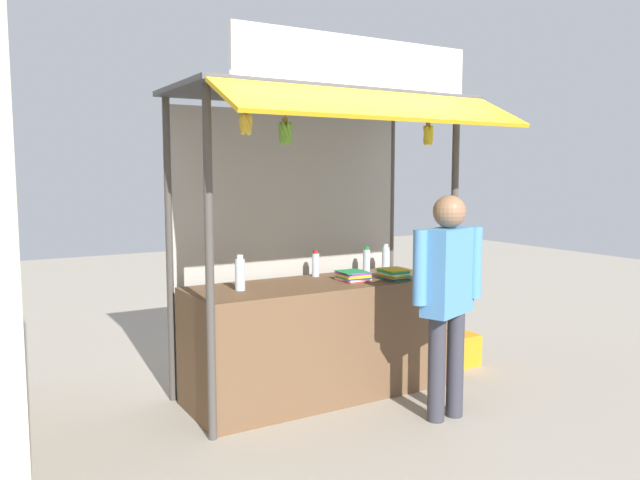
{
  "coord_description": "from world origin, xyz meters",
  "views": [
    {
      "loc": [
        -2.59,
        -4.35,
        1.84
      ],
      "look_at": [
        0.0,
        0.0,
        1.3
      ],
      "focal_mm": 35.11,
      "sensor_mm": 36.0,
      "label": 1
    }
  ],
  "objects_px": {
    "magazine_stack_back_right": "(353,276)",
    "banana_bunch_inner_left": "(428,135)",
    "vendor_person": "(448,286)",
    "water_bottle_center": "(240,274)",
    "plastic_crate": "(450,348)",
    "banana_bunch_rightmost": "(246,124)",
    "water_bottle_far_right": "(386,258)",
    "magazine_stack_front_left": "(393,274)",
    "banana_bunch_inner_right": "(285,133)",
    "water_bottle_back_left": "(367,260)",
    "water_bottle_front_right": "(316,264)"
  },
  "relations": [
    {
      "from": "water_bottle_back_left",
      "to": "vendor_person",
      "type": "bearing_deg",
      "value": -95.05
    },
    {
      "from": "plastic_crate",
      "to": "magazine_stack_front_left",
      "type": "bearing_deg",
      "value": -163.47
    },
    {
      "from": "vendor_person",
      "to": "water_bottle_center",
      "type": "bearing_deg",
      "value": -57.88
    },
    {
      "from": "water_bottle_front_right",
      "to": "banana_bunch_inner_right",
      "type": "xyz_separation_m",
      "value": [
        -0.69,
        -0.76,
        1.06
      ]
    },
    {
      "from": "water_bottle_far_right",
      "to": "banana_bunch_inner_right",
      "type": "relative_size",
      "value": 0.81
    },
    {
      "from": "water_bottle_front_right",
      "to": "plastic_crate",
      "type": "bearing_deg",
      "value": -8.24
    },
    {
      "from": "water_bottle_back_left",
      "to": "plastic_crate",
      "type": "bearing_deg",
      "value": -12.6
    },
    {
      "from": "magazine_stack_back_right",
      "to": "water_bottle_far_right",
      "type": "bearing_deg",
      "value": 28.12
    },
    {
      "from": "banana_bunch_inner_left",
      "to": "plastic_crate",
      "type": "xyz_separation_m",
      "value": [
        0.8,
        0.56,
        -1.99
      ]
    },
    {
      "from": "water_bottle_back_left",
      "to": "water_bottle_front_right",
      "type": "bearing_deg",
      "value": 178.96
    },
    {
      "from": "magazine_stack_back_right",
      "to": "plastic_crate",
      "type": "xyz_separation_m",
      "value": [
        1.22,
        0.14,
        -0.83
      ]
    },
    {
      "from": "water_bottle_back_left",
      "to": "vendor_person",
      "type": "height_order",
      "value": "vendor_person"
    },
    {
      "from": "water_bottle_center",
      "to": "magazine_stack_back_right",
      "type": "height_order",
      "value": "water_bottle_center"
    },
    {
      "from": "water_bottle_far_right",
      "to": "plastic_crate",
      "type": "distance_m",
      "value": 1.14
    },
    {
      "from": "banana_bunch_inner_left",
      "to": "water_bottle_center",
      "type": "bearing_deg",
      "value": 160.36
    },
    {
      "from": "banana_bunch_inner_right",
      "to": "banana_bunch_inner_left",
      "type": "distance_m",
      "value": 1.28
    },
    {
      "from": "banana_bunch_inner_left",
      "to": "vendor_person",
      "type": "xyz_separation_m",
      "value": [
        -0.16,
        -0.44,
        -1.13
      ]
    },
    {
      "from": "banana_bunch_rightmost",
      "to": "banana_bunch_inner_left",
      "type": "height_order",
      "value": "same"
    },
    {
      "from": "magazine_stack_front_left",
      "to": "banana_bunch_rightmost",
      "type": "height_order",
      "value": "banana_bunch_rightmost"
    },
    {
      "from": "magazine_stack_back_right",
      "to": "banana_bunch_inner_right",
      "type": "height_order",
      "value": "banana_bunch_inner_right"
    },
    {
      "from": "banana_bunch_rightmost",
      "to": "plastic_crate",
      "type": "height_order",
      "value": "banana_bunch_rightmost"
    },
    {
      "from": "water_bottle_far_right",
      "to": "magazine_stack_front_left",
      "type": "distance_m",
      "value": 0.49
    },
    {
      "from": "water_bottle_center",
      "to": "banana_bunch_rightmost",
      "type": "distance_m",
      "value": 1.21
    },
    {
      "from": "water_bottle_front_right",
      "to": "water_bottle_far_right",
      "type": "relative_size",
      "value": 0.94
    },
    {
      "from": "banana_bunch_inner_right",
      "to": "vendor_person",
      "type": "xyz_separation_m",
      "value": [
        1.11,
        -0.44,
        -1.1
      ]
    },
    {
      "from": "water_bottle_far_right",
      "to": "banana_bunch_inner_right",
      "type": "bearing_deg",
      "value": -152.9
    },
    {
      "from": "water_bottle_front_right",
      "to": "banana_bunch_inner_left",
      "type": "distance_m",
      "value": 1.45
    },
    {
      "from": "magazine_stack_front_left",
      "to": "plastic_crate",
      "type": "relative_size",
      "value": 0.6
    },
    {
      "from": "magazine_stack_front_left",
      "to": "banana_bunch_inner_right",
      "type": "height_order",
      "value": "banana_bunch_inner_right"
    },
    {
      "from": "magazine_stack_back_right",
      "to": "banana_bunch_inner_left",
      "type": "xyz_separation_m",
      "value": [
        0.42,
        -0.42,
        1.15
      ]
    },
    {
      "from": "water_bottle_back_left",
      "to": "plastic_crate",
      "type": "height_order",
      "value": "water_bottle_back_left"
    },
    {
      "from": "banana_bunch_inner_left",
      "to": "vendor_person",
      "type": "relative_size",
      "value": 0.16
    },
    {
      "from": "water_bottle_far_right",
      "to": "banana_bunch_inner_right",
      "type": "height_order",
      "value": "banana_bunch_inner_right"
    },
    {
      "from": "magazine_stack_front_left",
      "to": "vendor_person",
      "type": "distance_m",
      "value": 0.74
    },
    {
      "from": "banana_bunch_inner_left",
      "to": "magazine_stack_back_right",
      "type": "bearing_deg",
      "value": 135.18
    },
    {
      "from": "water_bottle_front_right",
      "to": "magazine_stack_back_right",
      "type": "height_order",
      "value": "water_bottle_front_right"
    },
    {
      "from": "water_bottle_center",
      "to": "banana_bunch_rightmost",
      "type": "height_order",
      "value": "banana_bunch_rightmost"
    },
    {
      "from": "banana_bunch_rightmost",
      "to": "magazine_stack_back_right",
      "type": "bearing_deg",
      "value": 20.17
    },
    {
      "from": "magazine_stack_back_right",
      "to": "vendor_person",
      "type": "distance_m",
      "value": 0.9
    },
    {
      "from": "water_bottle_front_right",
      "to": "water_bottle_center",
      "type": "height_order",
      "value": "water_bottle_center"
    },
    {
      "from": "water_bottle_far_right",
      "to": "water_bottle_back_left",
      "type": "bearing_deg",
      "value": 171.16
    },
    {
      "from": "plastic_crate",
      "to": "water_bottle_far_right",
      "type": "bearing_deg",
      "value": 166.31
    },
    {
      "from": "water_bottle_center",
      "to": "magazine_stack_back_right",
      "type": "bearing_deg",
      "value": -4.7
    },
    {
      "from": "magazine_stack_back_right",
      "to": "banana_bunch_inner_left",
      "type": "distance_m",
      "value": 1.3
    },
    {
      "from": "vendor_person",
      "to": "plastic_crate",
      "type": "relative_size",
      "value": 3.9
    },
    {
      "from": "vendor_person",
      "to": "magazine_stack_back_right",
      "type": "bearing_deg",
      "value": -93.87
    },
    {
      "from": "water_bottle_center",
      "to": "banana_bunch_rightmost",
      "type": "xyz_separation_m",
      "value": [
        -0.16,
        -0.5,
        1.09
      ]
    },
    {
      "from": "magazine_stack_back_right",
      "to": "vendor_person",
      "type": "bearing_deg",
      "value": -73.13
    },
    {
      "from": "banana_bunch_inner_left",
      "to": "water_bottle_back_left",
      "type": "bearing_deg",
      "value": 94.37
    },
    {
      "from": "water_bottle_back_left",
      "to": "banana_bunch_inner_left",
      "type": "bearing_deg",
      "value": -85.63
    }
  ]
}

